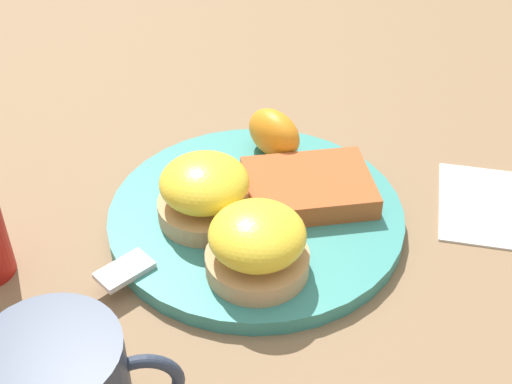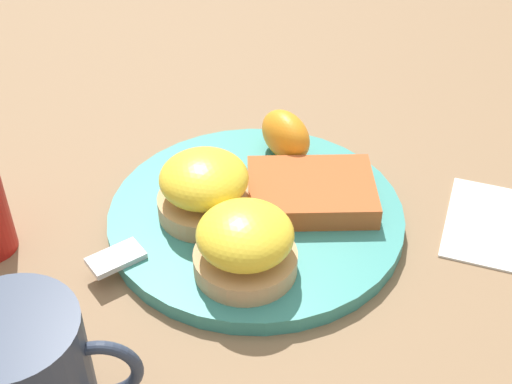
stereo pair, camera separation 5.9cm
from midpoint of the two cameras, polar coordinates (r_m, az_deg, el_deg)
ground_plane at (r=0.61m, az=-2.76°, el=-2.59°), size 1.10×1.10×0.00m
plate at (r=0.61m, az=-2.78°, el=-2.09°), size 0.25×0.25×0.01m
sandwich_benedict_left at (r=0.59m, az=-7.01°, el=-0.09°), size 0.08×0.08×0.06m
sandwich_benedict_right at (r=0.53m, az=-3.08°, el=-4.34°), size 0.08×0.08×0.06m
hashbrown_patty at (r=0.61m, az=1.47°, el=0.27°), size 0.11×0.08×0.02m
orange_wedge at (r=0.66m, az=-1.13°, el=4.61°), size 0.06×0.07×0.04m
fork at (r=0.59m, az=-7.88°, el=-3.14°), size 0.19×0.13×0.00m
napkin at (r=0.66m, az=16.72°, el=-1.24°), size 0.14×0.14×0.00m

